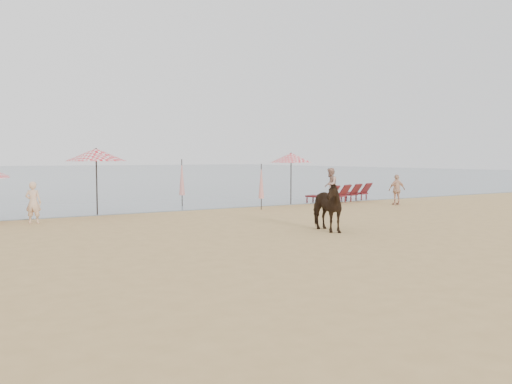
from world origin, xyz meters
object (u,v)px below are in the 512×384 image
umbrella_closed_right (261,181)px  cow (324,207)px  lounger_cluster_right (342,193)px  umbrella_open_right (291,158)px  beachgoer_right_b (397,190)px  beachgoer_left (33,202)px  beachgoer_right_a (330,185)px  umbrella_open_left_a (96,155)px  umbrella_closed_left (182,178)px

umbrella_closed_right → cow: bearing=-103.7°
lounger_cluster_right → umbrella_open_right: bearing=164.0°
umbrella_open_right → beachgoer_right_b: size_ratio=1.71×
beachgoer_left → umbrella_open_right: bearing=-146.9°
umbrella_closed_right → cow: 6.90m
umbrella_open_right → beachgoer_right_b: (4.49, -2.67, -1.57)m
beachgoer_right_a → umbrella_closed_right: bearing=-22.1°
umbrella_open_left_a → umbrella_open_right: bearing=-22.3°
umbrella_open_left_a → umbrella_closed_left: size_ratio=1.20×
lounger_cluster_right → umbrella_closed_right: 6.02m
umbrella_open_right → cow: bearing=-101.1°
umbrella_open_left_a → beachgoer_right_b: (13.82, -2.83, -1.69)m
umbrella_closed_right → beachgoer_left: bearing=-179.4°
umbrella_open_right → cow: 9.05m
umbrella_open_left_a → umbrella_open_right: (9.33, -0.16, -0.12)m
umbrella_closed_right → cow: umbrella_closed_right is taller
cow → umbrella_closed_left: bearing=102.5°
umbrella_open_left_a → umbrella_closed_right: size_ratio=1.32×
beachgoer_right_a → lounger_cluster_right: bearing=130.1°
umbrella_open_left_a → beachgoer_right_a: bearing=-20.7°
beachgoer_left → beachgoer_right_a: 14.65m
lounger_cluster_right → beachgoer_left: size_ratio=2.91×
umbrella_closed_left → beachgoer_right_b: bearing=-25.0°
beachgoer_right_a → umbrella_open_left_a: bearing=-38.2°
beachgoer_left → beachgoer_right_b: 16.40m
umbrella_closed_left → beachgoer_right_a: bearing=-10.8°
beachgoer_right_a → cow: bearing=11.7°
cow → lounger_cluster_right: bearing=54.4°
umbrella_closed_right → beachgoer_left: umbrella_closed_right is taller
umbrella_closed_left → umbrella_closed_right: bearing=-49.3°
cow → umbrella_open_left_a: bearing=129.9°
umbrella_open_right → beachgoer_left: bearing=-157.5°
lounger_cluster_right → umbrella_closed_right: (-5.80, -1.42, 0.82)m
lounger_cluster_right → cow: (-7.42, -8.11, 0.34)m
cow → beachgoer_right_b: (8.56, 5.27, -0.03)m
umbrella_closed_left → beachgoer_left: 7.52m
lounger_cluster_right → beachgoer_left: (-15.21, -1.51, 0.30)m
lounger_cluster_right → umbrella_open_left_a: bearing=161.2°
umbrella_open_left_a → beachgoer_right_a: (12.03, 0.14, -1.54)m
umbrella_open_right → umbrella_closed_right: size_ratio=1.25×
umbrella_closed_right → beachgoer_right_a: umbrella_closed_right is taller
umbrella_open_right → lounger_cluster_right: bearing=19.0°
umbrella_open_right → umbrella_closed_right: 2.94m
umbrella_open_right → cow: (-4.07, -7.93, -1.54)m
lounger_cluster_right → cow: cow is taller
umbrella_open_left_a → beachgoer_left: (-2.52, -1.50, -1.70)m
umbrella_open_right → beachgoer_right_a: size_ratio=1.44×
umbrella_open_left_a → umbrella_closed_right: umbrella_open_left_a is taller
umbrella_open_right → umbrella_closed_left: (-5.03, 1.77, -0.93)m
umbrella_open_right → umbrella_closed_left: 5.42m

